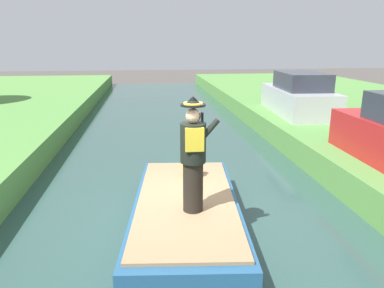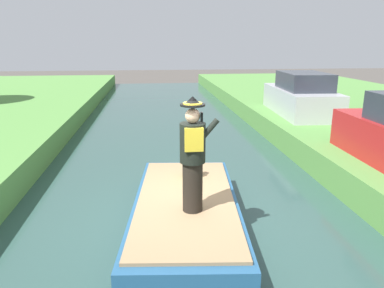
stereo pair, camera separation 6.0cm
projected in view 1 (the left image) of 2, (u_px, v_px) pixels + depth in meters
ground_plane at (185, 231)px, 6.67m from camera, size 80.00×80.00×0.00m
canal_water at (185, 228)px, 6.65m from camera, size 6.74×48.00×0.10m
boat at (186, 214)px, 6.43m from camera, size 2.19×4.35×0.61m
person_pirate at (193, 156)px, 5.65m from camera, size 0.61×0.42×1.85m
parrot_plush at (191, 165)px, 7.28m from camera, size 0.36×0.34×0.57m
parked_car_silver at (299, 96)px, 13.23m from camera, size 1.92×4.09×1.50m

